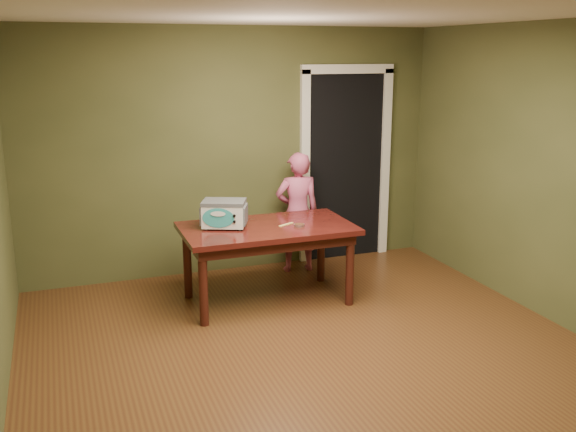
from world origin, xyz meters
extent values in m
plane|color=#543318|center=(0.00, 0.00, 0.00)|extent=(5.00, 5.00, 0.00)
cube|color=#4F502B|center=(0.00, 2.50, 1.30)|extent=(4.50, 0.02, 2.60)
cube|color=white|center=(0.00, 0.00, 2.60)|extent=(4.50, 5.00, 0.02)
cube|color=black|center=(1.30, 2.80, 1.05)|extent=(0.90, 0.60, 2.10)
cube|color=black|center=(1.30, 2.48, 1.05)|extent=(0.90, 0.02, 2.10)
cube|color=white|center=(0.80, 2.47, 1.05)|extent=(0.10, 0.06, 2.20)
cube|color=white|center=(1.80, 2.47, 1.05)|extent=(0.10, 0.06, 2.20)
cube|color=white|center=(1.30, 2.47, 2.15)|extent=(1.10, 0.06, 0.10)
cube|color=#340E0B|center=(0.02, 1.45, 0.72)|extent=(1.60, 0.91, 0.05)
cube|color=#35130D|center=(0.02, 1.45, 0.65)|extent=(1.48, 0.79, 0.10)
cylinder|color=#35130D|center=(-0.69, 1.10, 0.35)|extent=(0.08, 0.08, 0.70)
cylinder|color=#35130D|center=(-0.68, 1.80, 0.35)|extent=(0.08, 0.08, 0.70)
cylinder|color=#35130D|center=(0.71, 1.10, 0.35)|extent=(0.08, 0.08, 0.70)
cylinder|color=#35130D|center=(0.72, 1.80, 0.35)|extent=(0.08, 0.08, 0.70)
cylinder|color=#4C4F54|center=(-0.56, 1.51, 0.76)|extent=(0.03, 0.03, 0.02)
cylinder|color=#4C4F54|center=(-0.48, 1.70, 0.76)|extent=(0.03, 0.03, 0.02)
cylinder|color=#4C4F54|center=(-0.27, 1.38, 0.76)|extent=(0.03, 0.03, 0.02)
cylinder|color=#4C4F54|center=(-0.19, 1.57, 0.76)|extent=(0.03, 0.03, 0.02)
cube|color=silver|center=(-0.37, 1.54, 0.87)|extent=(0.46, 0.40, 0.22)
cube|color=#4C4F54|center=(-0.37, 1.54, 0.99)|extent=(0.47, 0.41, 0.03)
cube|color=#4C4F54|center=(-0.55, 1.62, 0.87)|extent=(0.11, 0.23, 0.17)
cube|color=#4C4F54|center=(-0.19, 1.46, 0.87)|extent=(0.11, 0.23, 0.17)
ellipsoid|color=teal|center=(-0.46, 1.42, 0.87)|extent=(0.27, 0.12, 0.18)
cylinder|color=black|center=(-0.32, 1.36, 0.90)|extent=(0.03, 0.02, 0.03)
cylinder|color=black|center=(-0.32, 1.36, 0.84)|extent=(0.03, 0.02, 0.02)
cylinder|color=silver|center=(0.30, 1.33, 0.76)|extent=(0.10, 0.10, 0.02)
cylinder|color=#512A1B|center=(0.30, 1.33, 0.77)|extent=(0.09, 0.09, 0.01)
cube|color=#F3D469|center=(0.20, 1.42, 0.75)|extent=(0.17, 0.10, 0.01)
imported|color=#C5517B|center=(0.61, 2.20, 0.65)|extent=(0.51, 0.37, 1.31)
camera|label=1|loc=(-1.79, -4.06, 2.33)|focal=40.00mm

